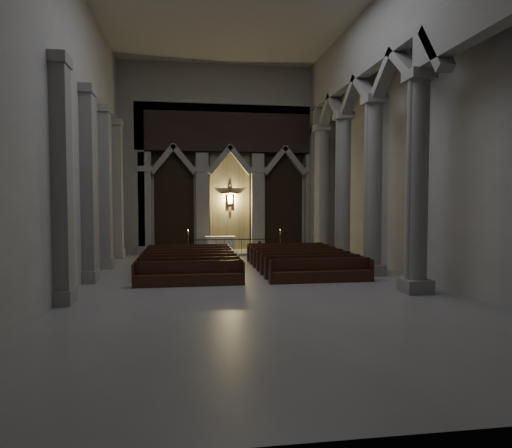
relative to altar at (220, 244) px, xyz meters
The scene contains 11 objects.
room 12.74m from the altar, 86.11° to the right, with size 24.00×24.10×12.00m.
sanctuary_wall 6.09m from the altar, 50.87° to the left, with size 14.00×0.77×12.00m.
right_arcade 13.31m from the altar, 56.26° to the right, with size 1.00×24.00×12.00m.
left_pilasters 9.90m from the altar, 130.14° to the right, with size 0.60×13.00×8.03m.
sanctuary_step 0.92m from the altar, ahead, with size 8.50×2.60×0.15m, color gray.
altar is the anchor object (origin of this frame).
altar_rail 1.25m from the altar, 54.57° to the right, with size 5.30×0.09×1.04m.
candle_stand_left 2.44m from the altar, 145.16° to the right, with size 0.27×0.27×1.63m.
candle_stand_right 3.80m from the altar, 16.24° to the right, with size 0.27×0.27×1.59m.
pews 7.20m from the altar, 84.23° to the right, with size 9.78×7.33×0.98m.
worshipper 3.64m from the altar, 55.46° to the right, with size 0.39×0.25×1.06m, color black.
Camera 1 is at (-2.76, -18.01, 3.39)m, focal length 32.00 mm.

